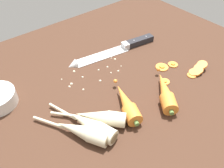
{
  "coord_description": "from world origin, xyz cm",
  "views": [
    {
      "loc": [
        -32.65,
        -42.15,
        49.09
      ],
      "look_at": [
        0.0,
        -2.0,
        1.5
      ],
      "focal_mm": 37.53,
      "sensor_mm": 36.0,
      "label": 1
    }
  ],
  "objects_px": {
    "parsnip_front": "(91,125)",
    "carrot_slice_stray_far": "(162,67)",
    "parsnip_mid_left": "(101,117)",
    "carrot_slice_stray_near": "(165,81)",
    "chefs_knife": "(112,51)",
    "carrot_slice_stack": "(198,70)",
    "carrot_slice_stray_mid": "(173,64)",
    "parsnip_mid_right": "(82,132)",
    "whole_carrot": "(127,104)",
    "whole_carrot_second": "(165,92)"
  },
  "relations": [
    {
      "from": "parsnip_front",
      "to": "carrot_slice_stray_far",
      "type": "xyz_separation_m",
      "value": [
        0.33,
        0.06,
        -0.02
      ]
    },
    {
      "from": "parsnip_mid_left",
      "to": "carrot_slice_stray_near",
      "type": "distance_m",
      "value": 0.25
    },
    {
      "from": "parsnip_front",
      "to": "carrot_slice_stray_near",
      "type": "bearing_deg",
      "value": 0.93
    },
    {
      "from": "chefs_knife",
      "to": "parsnip_mid_left",
      "type": "height_order",
      "value": "parsnip_mid_left"
    },
    {
      "from": "parsnip_mid_left",
      "to": "carrot_slice_stack",
      "type": "distance_m",
      "value": 0.37
    },
    {
      "from": "carrot_slice_stack",
      "to": "carrot_slice_stray_far",
      "type": "distance_m",
      "value": 0.11
    },
    {
      "from": "carrot_slice_stray_mid",
      "to": "parsnip_mid_right",
      "type": "bearing_deg",
      "value": -173.29
    },
    {
      "from": "chefs_knife",
      "to": "carrot_slice_stray_mid",
      "type": "xyz_separation_m",
      "value": [
        0.12,
        -0.19,
        -0.0
      ]
    },
    {
      "from": "whole_carrot",
      "to": "parsnip_mid_left",
      "type": "relative_size",
      "value": 1.01
    },
    {
      "from": "parsnip_front",
      "to": "carrot_slice_stray_mid",
      "type": "relative_size",
      "value": 6.4
    },
    {
      "from": "whole_carrot_second",
      "to": "carrot_slice_stray_far",
      "type": "relative_size",
      "value": 3.69
    },
    {
      "from": "whole_carrot_second",
      "to": "parsnip_front",
      "type": "relative_size",
      "value": 0.75
    },
    {
      "from": "whole_carrot",
      "to": "carrot_slice_stack",
      "type": "bearing_deg",
      "value": -5.25
    },
    {
      "from": "carrot_slice_stray_far",
      "to": "carrot_slice_stray_near",
      "type": "bearing_deg",
      "value": -131.1
    },
    {
      "from": "whole_carrot_second",
      "to": "parsnip_front",
      "type": "height_order",
      "value": "whole_carrot_second"
    },
    {
      "from": "parsnip_front",
      "to": "carrot_slice_stack",
      "type": "distance_m",
      "value": 0.4
    },
    {
      "from": "whole_carrot",
      "to": "carrot_slice_stack",
      "type": "relative_size",
      "value": 2.02
    },
    {
      "from": "parsnip_mid_left",
      "to": "parsnip_front",
      "type": "bearing_deg",
      "value": -170.53
    },
    {
      "from": "carrot_slice_stack",
      "to": "carrot_slice_stray_near",
      "type": "height_order",
      "value": "carrot_slice_stack"
    },
    {
      "from": "chefs_knife",
      "to": "parsnip_front",
      "type": "bearing_deg",
      "value": -137.77
    },
    {
      "from": "carrot_slice_stray_mid",
      "to": "carrot_slice_stray_far",
      "type": "distance_m",
      "value": 0.04
    },
    {
      "from": "whole_carrot_second",
      "to": "carrot_slice_stack",
      "type": "bearing_deg",
      "value": 3.51
    },
    {
      "from": "chefs_knife",
      "to": "whole_carrot_second",
      "type": "height_order",
      "value": "whole_carrot_second"
    },
    {
      "from": "carrot_slice_stack",
      "to": "carrot_slice_stray_near",
      "type": "relative_size",
      "value": 2.74
    },
    {
      "from": "whole_carrot",
      "to": "whole_carrot_second",
      "type": "distance_m",
      "value": 0.12
    },
    {
      "from": "parsnip_mid_right",
      "to": "carrot_slice_stray_mid",
      "type": "distance_m",
      "value": 0.4
    },
    {
      "from": "whole_carrot_second",
      "to": "parsnip_mid_right",
      "type": "xyz_separation_m",
      "value": [
        -0.26,
        0.04,
        -0.0
      ]
    },
    {
      "from": "carrot_slice_stray_near",
      "to": "carrot_slice_stray_mid",
      "type": "relative_size",
      "value": 0.92
    },
    {
      "from": "whole_carrot_second",
      "to": "carrot_slice_stray_near",
      "type": "xyz_separation_m",
      "value": [
        0.05,
        0.04,
        -0.02
      ]
    },
    {
      "from": "parsnip_front",
      "to": "parsnip_mid_right",
      "type": "bearing_deg",
      "value": -177.3
    },
    {
      "from": "parsnip_mid_right",
      "to": "carrot_slice_stray_far",
      "type": "relative_size",
      "value": 4.55
    },
    {
      "from": "whole_carrot_second",
      "to": "parsnip_mid_right",
      "type": "distance_m",
      "value": 0.26
    },
    {
      "from": "carrot_slice_stray_mid",
      "to": "whole_carrot_second",
      "type": "bearing_deg",
      "value": -148.62
    },
    {
      "from": "parsnip_mid_left",
      "to": "carrot_slice_stray_far",
      "type": "height_order",
      "value": "parsnip_mid_left"
    },
    {
      "from": "chefs_knife",
      "to": "parsnip_mid_left",
      "type": "xyz_separation_m",
      "value": [
        -0.22,
        -0.23,
        0.01
      ]
    },
    {
      "from": "whole_carrot",
      "to": "carrot_slice_stray_mid",
      "type": "relative_size",
      "value": 5.09
    },
    {
      "from": "carrot_slice_stray_mid",
      "to": "carrot_slice_stray_far",
      "type": "bearing_deg",
      "value": 160.94
    },
    {
      "from": "parsnip_mid_right",
      "to": "whole_carrot",
      "type": "bearing_deg",
      "value": -0.54
    },
    {
      "from": "whole_carrot",
      "to": "parsnip_mid_left",
      "type": "distance_m",
      "value": 0.08
    },
    {
      "from": "whole_carrot_second",
      "to": "parsnip_mid_left",
      "type": "distance_m",
      "value": 0.2
    },
    {
      "from": "parsnip_mid_left",
      "to": "whole_carrot_second",
      "type": "bearing_deg",
      "value": -12.82
    },
    {
      "from": "chefs_knife",
      "to": "whole_carrot",
      "type": "relative_size",
      "value": 2.07
    },
    {
      "from": "whole_carrot_second",
      "to": "parsnip_front",
      "type": "bearing_deg",
      "value": 170.37
    },
    {
      "from": "parsnip_front",
      "to": "carrot_slice_stray_near",
      "type": "distance_m",
      "value": 0.28
    },
    {
      "from": "parsnip_mid_right",
      "to": "carrot_slice_stack",
      "type": "distance_m",
      "value": 0.43
    },
    {
      "from": "whole_carrot",
      "to": "carrot_slice_stray_near",
      "type": "height_order",
      "value": "whole_carrot"
    },
    {
      "from": "carrot_slice_stack",
      "to": "carrot_slice_stray_mid",
      "type": "bearing_deg",
      "value": 112.48
    },
    {
      "from": "whole_carrot",
      "to": "parsnip_front",
      "type": "height_order",
      "value": "whole_carrot"
    },
    {
      "from": "whole_carrot",
      "to": "whole_carrot_second",
      "type": "relative_size",
      "value": 1.07
    },
    {
      "from": "whole_carrot_second",
      "to": "parsnip_front",
      "type": "xyz_separation_m",
      "value": [
        -0.23,
        0.04,
        -0.0
      ]
    }
  ]
}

